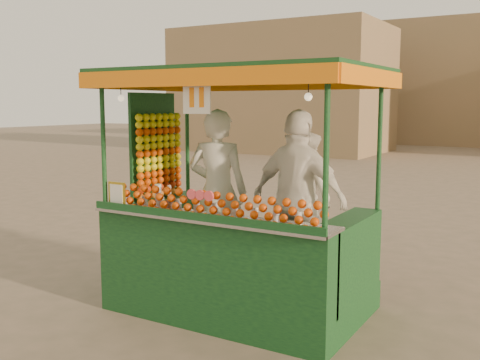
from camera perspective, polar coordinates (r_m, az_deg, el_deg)
The scene contains 7 objects.
ground at distance 6.84m, azimuth -2.45°, elevation -11.99°, with size 90.00×90.00×0.00m, color brown.
building_left at distance 28.32m, azimuth 4.35°, elevation 9.14°, with size 10.00×6.00×6.00m, color #8C6D4F.
building_center at distance 35.84m, azimuth 21.96°, elevation 9.12°, with size 14.00×7.00×7.00m, color #8C6D4F.
juice_cart at distance 6.21m, azimuth -1.09°, elevation -5.59°, with size 2.96×1.92×2.69m.
vendor_left at distance 6.61m, azimuth -2.29°, elevation -1.17°, with size 0.81×0.63×1.95m.
vendor_middle at distance 6.57m, azimuth 6.38°, elevation -2.36°, with size 0.98×0.86×1.70m.
vendor_right at distance 6.07m, azimuth 6.00°, elevation -2.01°, with size 1.19×0.60×1.95m.
Camera 1 is at (3.51, -5.40, 2.31)m, focal length 41.75 mm.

